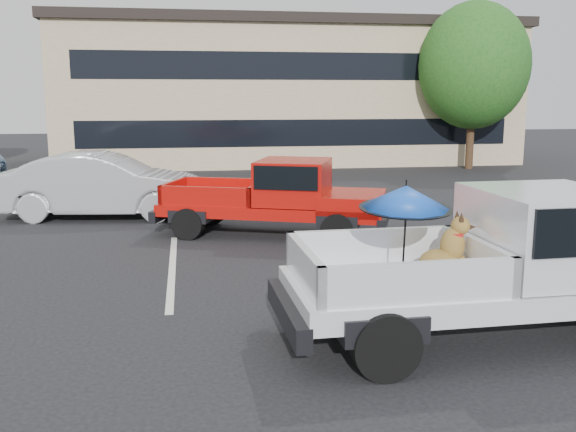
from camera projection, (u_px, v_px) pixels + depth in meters
name	position (u px, v px, depth m)	size (l,w,h in m)	color
ground	(366.00, 294.00, 9.94)	(90.00, 90.00, 0.00)	black
stripe_left	(172.00, 268.00, 11.42)	(0.12, 5.00, 0.01)	silver
stripe_right	(488.00, 255.00, 12.35)	(0.12, 5.00, 0.01)	silver
motel_building	(285.00, 91.00, 30.02)	(20.40, 8.40, 6.30)	tan
tree_right	(474.00, 66.00, 26.08)	(4.46, 4.46, 6.78)	#332114
tree_back	(352.00, 68.00, 33.34)	(4.68, 4.68, 7.11)	#332114
silver_pickup	(527.00, 255.00, 8.05)	(5.74, 2.23, 2.06)	black
red_pickup	(287.00, 194.00, 13.94)	(5.34, 3.40, 1.66)	black
silver_sedan	(103.00, 185.00, 16.03)	(1.73, 4.97, 1.64)	#9EA0A5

